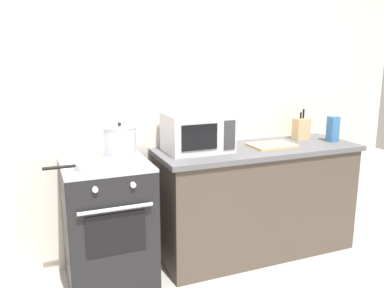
{
  "coord_description": "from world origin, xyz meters",
  "views": [
    {
      "loc": [
        -0.78,
        -2.09,
        1.65
      ],
      "look_at": [
        0.3,
        0.6,
        1.0
      ],
      "focal_mm": 36.99,
      "sensor_mm": 36.0,
      "label": 1
    }
  ],
  "objects_px": {
    "stove": "(108,224)",
    "stock_pot": "(120,142)",
    "cutting_board": "(272,145)",
    "pasta_box": "(333,129)",
    "knife_block": "(301,129)",
    "microwave": "(198,132)",
    "frying_pan": "(96,165)"
  },
  "relations": [
    {
      "from": "microwave",
      "to": "cutting_board",
      "type": "relative_size",
      "value": 1.39
    },
    {
      "from": "stove",
      "to": "microwave",
      "type": "distance_m",
      "value": 0.96
    },
    {
      "from": "stove",
      "to": "frying_pan",
      "type": "xyz_separation_m",
      "value": [
        -0.08,
        -0.13,
        0.48
      ]
    },
    {
      "from": "stock_pot",
      "to": "stove",
      "type": "bearing_deg",
      "value": -148.84
    },
    {
      "from": "stove",
      "to": "microwave",
      "type": "xyz_separation_m",
      "value": [
        0.73,
        0.08,
        0.61
      ]
    },
    {
      "from": "stove",
      "to": "knife_block",
      "type": "xyz_separation_m",
      "value": [
        1.75,
        0.14,
        0.56
      ]
    },
    {
      "from": "stock_pot",
      "to": "cutting_board",
      "type": "height_order",
      "value": "stock_pot"
    },
    {
      "from": "pasta_box",
      "to": "knife_block",
      "type": "bearing_deg",
      "value": 139.88
    },
    {
      "from": "frying_pan",
      "to": "knife_block",
      "type": "bearing_deg",
      "value": 8.34
    },
    {
      "from": "stove",
      "to": "knife_block",
      "type": "relative_size",
      "value": 3.36
    },
    {
      "from": "stock_pot",
      "to": "cutting_board",
      "type": "bearing_deg",
      "value": -3.45
    },
    {
      "from": "stove",
      "to": "pasta_box",
      "type": "relative_size",
      "value": 4.18
    },
    {
      "from": "stove",
      "to": "pasta_box",
      "type": "distance_m",
      "value": 2.04
    },
    {
      "from": "stock_pot",
      "to": "microwave",
      "type": "xyz_separation_m",
      "value": [
        0.61,
        0.0,
        0.03
      ]
    },
    {
      "from": "stock_pot",
      "to": "microwave",
      "type": "distance_m",
      "value": 0.61
    },
    {
      "from": "cutting_board",
      "to": "knife_block",
      "type": "relative_size",
      "value": 1.31
    },
    {
      "from": "frying_pan",
      "to": "microwave",
      "type": "relative_size",
      "value": 0.95
    },
    {
      "from": "knife_block",
      "to": "pasta_box",
      "type": "bearing_deg",
      "value": -40.12
    },
    {
      "from": "stove",
      "to": "microwave",
      "type": "relative_size",
      "value": 1.84
    },
    {
      "from": "microwave",
      "to": "pasta_box",
      "type": "xyz_separation_m",
      "value": [
        1.23,
        -0.11,
        -0.04
      ]
    },
    {
      "from": "microwave",
      "to": "cutting_board",
      "type": "distance_m",
      "value": 0.65
    },
    {
      "from": "knife_block",
      "to": "pasta_box",
      "type": "relative_size",
      "value": 1.25
    },
    {
      "from": "stove",
      "to": "cutting_board",
      "type": "relative_size",
      "value": 2.56
    },
    {
      "from": "knife_block",
      "to": "pasta_box",
      "type": "distance_m",
      "value": 0.26
    },
    {
      "from": "stove",
      "to": "stock_pot",
      "type": "xyz_separation_m",
      "value": [
        0.13,
        0.08,
        0.58
      ]
    },
    {
      "from": "frying_pan",
      "to": "cutting_board",
      "type": "height_order",
      "value": "frying_pan"
    },
    {
      "from": "stove",
      "to": "pasta_box",
      "type": "xyz_separation_m",
      "value": [
        1.96,
        -0.03,
        0.57
      ]
    },
    {
      "from": "stock_pot",
      "to": "microwave",
      "type": "height_order",
      "value": "microwave"
    },
    {
      "from": "microwave",
      "to": "pasta_box",
      "type": "relative_size",
      "value": 2.27
    },
    {
      "from": "stock_pot",
      "to": "pasta_box",
      "type": "relative_size",
      "value": 1.46
    },
    {
      "from": "pasta_box",
      "to": "cutting_board",
      "type": "bearing_deg",
      "value": 177.12
    },
    {
      "from": "stove",
      "to": "microwave",
      "type": "bearing_deg",
      "value": 6.18
    }
  ]
}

